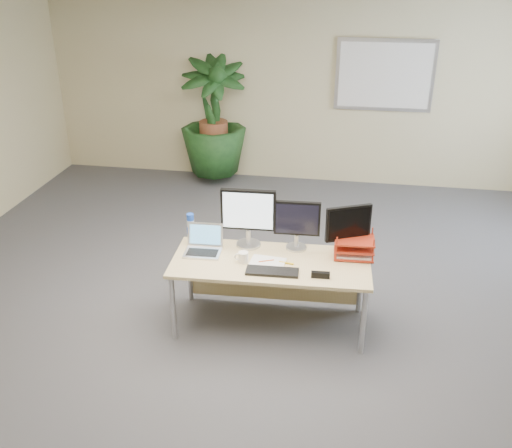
% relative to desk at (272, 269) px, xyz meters
% --- Properties ---
extents(floor, '(8.00, 8.00, 0.00)m').
position_rel_desk_xyz_m(floor, '(-0.21, -0.40, -0.52)').
color(floor, '#45454A').
rests_on(floor, ground).
extents(back_wall, '(7.00, 0.04, 2.70)m').
position_rel_desk_xyz_m(back_wall, '(-0.21, 3.60, 0.83)').
color(back_wall, '#C9BE8E').
rests_on(back_wall, floor).
extents(ceiling, '(7.00, 8.00, 0.02)m').
position_rel_desk_xyz_m(ceiling, '(-0.21, -0.40, 2.18)').
color(ceiling, white).
rests_on(ceiling, back_wall).
extents(whiteboard, '(1.30, 0.04, 0.95)m').
position_rel_desk_xyz_m(whiteboard, '(0.99, 3.56, 1.03)').
color(whiteboard, '#B2B2B7').
rests_on(whiteboard, back_wall).
extents(desk, '(1.73, 0.78, 0.65)m').
position_rel_desk_xyz_m(desk, '(0.00, 0.00, 0.00)').
color(desk, '#D8BE7F').
rests_on(desk, floor).
extents(floor_plant, '(1.06, 1.06, 1.50)m').
position_rel_desk_xyz_m(floor_plant, '(-1.30, 3.27, 0.23)').
color(floor_plant, '#123314').
rests_on(floor_plant, floor).
extents(monitor_left, '(0.48, 0.22, 0.54)m').
position_rel_desk_xyz_m(monitor_left, '(-0.24, 0.16, 0.44)').
color(monitor_left, '#B1B2B6').
rests_on(monitor_left, desk).
extents(monitor_right, '(0.41, 0.18, 0.45)m').
position_rel_desk_xyz_m(monitor_right, '(0.19, 0.18, 0.39)').
color(monitor_right, '#B1B2B6').
rests_on(monitor_right, desk).
extents(monitor_dark, '(0.38, 0.20, 0.45)m').
position_rel_desk_xyz_m(monitor_dark, '(0.64, 0.16, 0.39)').
color(monitor_dark, '#B1B2B6').
rests_on(monitor_dark, desk).
extents(laptop, '(0.33, 0.29, 0.23)m').
position_rel_desk_xyz_m(laptop, '(-0.61, -0.00, 0.19)').
color(laptop, silver).
rests_on(laptop, desk).
extents(keyboard, '(0.44, 0.16, 0.02)m').
position_rel_desk_xyz_m(keyboard, '(0.04, -0.28, 0.15)').
color(keyboard, black).
rests_on(keyboard, desk).
extents(coffee_mug, '(0.12, 0.08, 0.10)m').
position_rel_desk_xyz_m(coffee_mug, '(-0.23, -0.14, 0.18)').
color(coffee_mug, white).
rests_on(coffee_mug, desk).
extents(spiral_notebook, '(0.31, 0.25, 0.01)m').
position_rel_desk_xyz_m(spiral_notebook, '(-0.02, -0.13, 0.14)').
color(spiral_notebook, white).
rests_on(spiral_notebook, desk).
extents(orange_pen, '(0.13, 0.06, 0.01)m').
position_rel_desk_xyz_m(orange_pen, '(-0.03, -0.12, 0.15)').
color(orange_pen, '#DF5A18').
rests_on(orange_pen, spiral_notebook).
extents(yellow_highlighter, '(0.13, 0.03, 0.02)m').
position_rel_desk_xyz_m(yellow_highlighter, '(0.14, -0.11, 0.14)').
color(yellow_highlighter, yellow).
rests_on(yellow_highlighter, desk).
extents(water_bottle, '(0.07, 0.07, 0.28)m').
position_rel_desk_xyz_m(water_bottle, '(-0.76, 0.15, 0.27)').
color(water_bottle, silver).
rests_on(water_bottle, desk).
extents(letter_tray, '(0.35, 0.27, 0.16)m').
position_rel_desk_xyz_m(letter_tray, '(0.70, 0.12, 0.21)').
color(letter_tray, '#A02713').
rests_on(letter_tray, desk).
extents(stapler, '(0.15, 0.05, 0.05)m').
position_rel_desk_xyz_m(stapler, '(0.44, -0.29, 0.16)').
color(stapler, black).
rests_on(stapler, desk).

